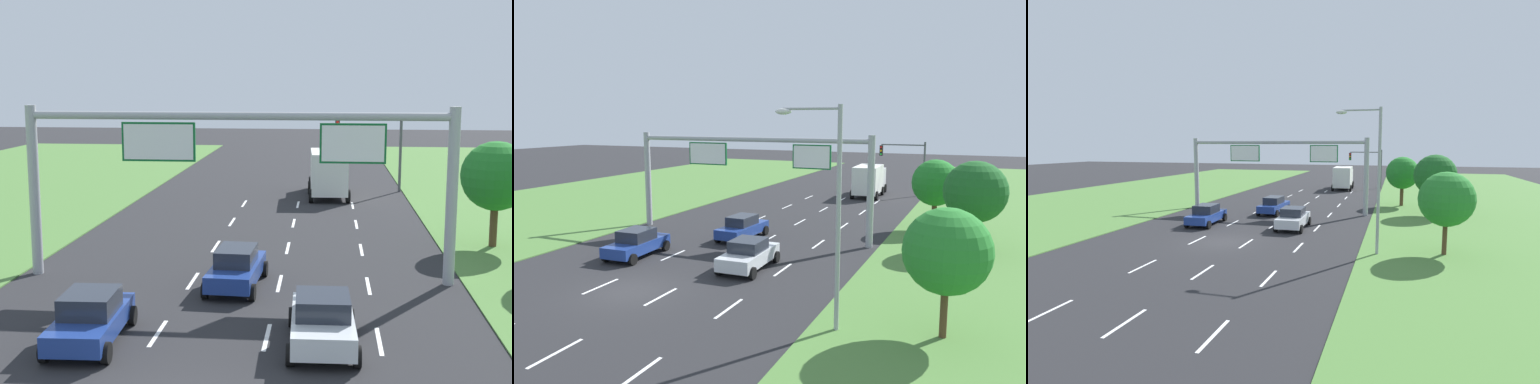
# 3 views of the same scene
# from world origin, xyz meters

# --- Properties ---
(ground_plane) EXTENTS (200.00, 200.00, 0.00)m
(ground_plane) POSITION_xyz_m (0.00, 0.00, 0.00)
(ground_plane) COLOR #262628
(lane_dashes_inner_left) EXTENTS (0.14, 50.40, 0.01)m
(lane_dashes_inner_left) POSITION_xyz_m (-1.75, 6.00, 0.00)
(lane_dashes_inner_left) COLOR white
(lane_dashes_inner_left) RESTS_ON ground_plane
(lane_dashes_inner_right) EXTENTS (0.14, 50.40, 0.01)m
(lane_dashes_inner_right) POSITION_xyz_m (1.75, 6.00, 0.00)
(lane_dashes_inner_right) COLOR white
(lane_dashes_inner_right) RESTS_ON ground_plane
(lane_dashes_slip) EXTENTS (0.14, 50.40, 0.01)m
(lane_dashes_slip) POSITION_xyz_m (5.25, 6.00, 0.00)
(lane_dashes_slip) COLOR white
(lane_dashes_slip) RESTS_ON ground_plane
(car_near_red) EXTENTS (2.19, 4.44, 1.60)m
(car_near_red) POSITION_xyz_m (-3.61, 5.04, 0.79)
(car_near_red) COLOR navy
(car_near_red) RESTS_ON ground_plane
(car_lead_silver) EXTENTS (2.23, 4.40, 1.62)m
(car_lead_silver) POSITION_xyz_m (3.49, 5.46, 0.80)
(car_lead_silver) COLOR silver
(car_lead_silver) RESTS_ON ground_plane
(car_mid_lane) EXTENTS (2.18, 4.51, 1.58)m
(car_mid_lane) POSITION_xyz_m (0.11, 11.35, 0.79)
(car_mid_lane) COLOR navy
(car_mid_lane) RESTS_ON ground_plane
(box_truck) EXTENTS (2.88, 7.22, 3.21)m
(box_truck) POSITION_xyz_m (3.66, 33.56, 1.72)
(box_truck) COLOR silver
(box_truck) RESTS_ON ground_plane
(sign_gantry) EXTENTS (17.24, 0.44, 7.00)m
(sign_gantry) POSITION_xyz_m (0.09, 12.50, 4.88)
(sign_gantry) COLOR #9EA0A5
(sign_gantry) RESTS_ON ground_plane
(traffic_light_mast) EXTENTS (4.76, 0.49, 5.60)m
(traffic_light_mast) POSITION_xyz_m (6.85, 36.03, 3.87)
(traffic_light_mast) COLOR #47494F
(traffic_light_mast) RESTS_ON ground_plane
(street_lamp) EXTENTS (2.61, 0.32, 8.50)m
(street_lamp) POSITION_xyz_m (9.67, -0.33, 5.08)
(street_lamp) COLOR #9EA0A5
(street_lamp) RESTS_ON ground_plane
(roadside_tree_near) EXTENTS (3.16, 3.16, 4.88)m
(roadside_tree_near) POSITION_xyz_m (13.81, 0.59, 3.29)
(roadside_tree_near) COLOR #513823
(roadside_tree_near) RESTS_ON ground_plane
(roadside_tree_mid) EXTENTS (3.73, 3.73, 5.52)m
(roadside_tree_mid) POSITION_xyz_m (14.33, 14.17, 3.64)
(roadside_tree_mid) COLOR #513823
(roadside_tree_mid) RESTS_ON ground_plane
(roadside_tree_far) EXTENTS (3.32, 3.32, 5.14)m
(roadside_tree_far) POSITION_xyz_m (11.58, 19.13, 3.46)
(roadside_tree_far) COLOR #513823
(roadside_tree_far) RESTS_ON ground_plane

